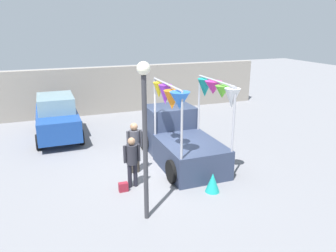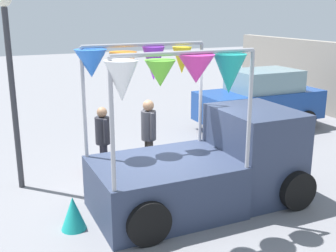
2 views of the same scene
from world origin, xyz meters
name	(u,v)px [view 1 (image 1 of 2)]	position (x,y,z in m)	size (l,w,h in m)	color
ground_plane	(163,170)	(0.00, 0.00, 0.00)	(60.00, 60.00, 0.00)	slate
vendor_truck	(180,135)	(0.93, 0.69, 0.94)	(2.57, 4.20, 3.09)	#2D3851
parked_car	(57,117)	(-3.18, 4.90, 0.94)	(1.88, 4.00, 1.88)	navy
person_customer	(132,158)	(-1.29, -0.80, 0.97)	(0.53, 0.34, 1.62)	black
person_vendor	(134,143)	(-0.94, 0.17, 1.07)	(0.53, 0.34, 1.76)	#2D2823
handbag	(123,187)	(-1.64, -1.00, 0.14)	(0.28, 0.16, 0.28)	maroon
street_lamp	(145,121)	(-1.39, -2.61, 2.64)	(0.32, 0.32, 4.06)	#333338
brick_boundary_wall	(112,90)	(0.00, 8.32, 1.30)	(18.00, 0.36, 2.60)	gray
folded_kite_bundle_teal	(213,182)	(0.88, -1.98, 0.30)	(0.44, 0.44, 0.60)	teal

